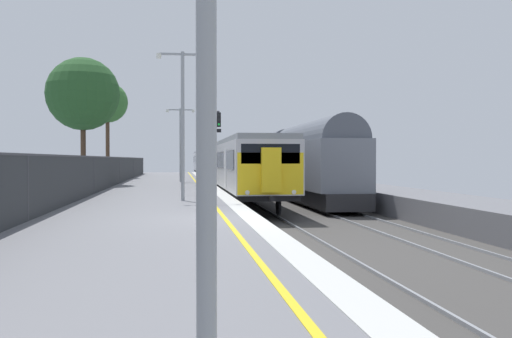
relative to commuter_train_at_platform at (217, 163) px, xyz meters
The scene contains 10 objects.
ground 38.51m from the commuter_train_at_platform, 89.19° to the right, with size 17.40×110.00×1.21m.
commuter_train_at_platform is the anchor object (origin of this frame).
freight_train_adjacent_track 15.29m from the commuter_train_at_platform, 74.81° to the right, with size 2.60×28.64×4.68m.
signal_gantry 14.68m from the commuter_train_at_platform, 95.80° to the right, with size 1.10×0.24×4.93m.
speed_limit_sign 18.24m from the commuter_train_at_platform, 95.81° to the right, with size 0.59×0.08×2.61m.
platform_lamp_mid 31.89m from the commuter_train_at_platform, 96.33° to the right, with size 2.00×0.20×5.74m.
platform_lamp_far 13.87m from the commuter_train_at_platform, 104.79° to the right, with size 2.00×0.20×5.18m.
platform_back_fence 39.20m from the commuter_train_at_platform, 101.10° to the right, with size 0.07×99.00×1.75m.
background_tree_left 11.51m from the commuter_train_at_platform, 162.57° to the right, with size 3.50×3.50×8.27m.
background_tree_centre 19.92m from the commuter_train_at_platform, 119.49° to the right, with size 4.57×4.57×7.98m.
Camera 1 is at (-1.60, -15.31, 1.60)m, focal length 40.02 mm.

